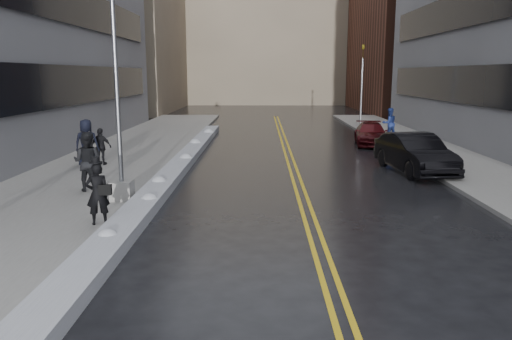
{
  "coord_description": "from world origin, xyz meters",
  "views": [
    {
      "loc": [
        1.12,
        -13.33,
        4.09
      ],
      "look_at": [
        0.96,
        1.06,
        1.3
      ],
      "focal_mm": 35.0,
      "sensor_mm": 36.0,
      "label": 1
    }
  ],
  "objects_px": {
    "car_black": "(415,153)",
    "car_maroon": "(371,134)",
    "pedestrian_fedora": "(98,194)",
    "pedestrian_east": "(389,123)",
    "pedestrian_b": "(87,162)",
    "lamppost": "(119,125)",
    "pedestrian_c": "(87,143)",
    "traffic_signal": "(362,83)",
    "pedestrian_d": "(101,147)",
    "fire_hydrant": "(429,150)"
  },
  "relations": [
    {
      "from": "pedestrian_fedora",
      "to": "pedestrian_b",
      "type": "bearing_deg",
      "value": -88.63
    },
    {
      "from": "pedestrian_fedora",
      "to": "pedestrian_b",
      "type": "distance_m",
      "value": 4.14
    },
    {
      "from": "traffic_signal",
      "to": "pedestrian_east",
      "type": "bearing_deg",
      "value": -86.16
    },
    {
      "from": "pedestrian_c",
      "to": "fire_hydrant",
      "type": "bearing_deg",
      "value": -175.26
    },
    {
      "from": "traffic_signal",
      "to": "lamppost",
      "type": "bearing_deg",
      "value": -118.21
    },
    {
      "from": "traffic_signal",
      "to": "pedestrian_east",
      "type": "height_order",
      "value": "traffic_signal"
    },
    {
      "from": "pedestrian_d",
      "to": "car_black",
      "type": "xyz_separation_m",
      "value": [
        13.38,
        -0.87,
        -0.14
      ]
    },
    {
      "from": "car_maroon",
      "to": "car_black",
      "type": "bearing_deg",
      "value": -82.73
    },
    {
      "from": "car_black",
      "to": "car_maroon",
      "type": "relative_size",
      "value": 1.15
    },
    {
      "from": "fire_hydrant",
      "to": "pedestrian_c",
      "type": "bearing_deg",
      "value": -171.24
    },
    {
      "from": "pedestrian_b",
      "to": "car_black",
      "type": "height_order",
      "value": "pedestrian_b"
    },
    {
      "from": "pedestrian_c",
      "to": "car_maroon",
      "type": "distance_m",
      "value": 16.0
    },
    {
      "from": "lamppost",
      "to": "pedestrian_east",
      "type": "height_order",
      "value": "lamppost"
    },
    {
      "from": "traffic_signal",
      "to": "pedestrian_b",
      "type": "distance_m",
      "value": 24.77
    },
    {
      "from": "lamppost",
      "to": "car_black",
      "type": "xyz_separation_m",
      "value": [
        10.8,
        5.25,
        -1.71
      ]
    },
    {
      "from": "traffic_signal",
      "to": "pedestrian_fedora",
      "type": "distance_m",
      "value": 27.36
    },
    {
      "from": "pedestrian_east",
      "to": "lamppost",
      "type": "bearing_deg",
      "value": 36.7
    },
    {
      "from": "car_black",
      "to": "fire_hydrant",
      "type": "bearing_deg",
      "value": 53.6
    },
    {
      "from": "pedestrian_b",
      "to": "traffic_signal",
      "type": "bearing_deg",
      "value": -117.26
    },
    {
      "from": "pedestrian_c",
      "to": "pedestrian_east",
      "type": "relative_size",
      "value": 1.09
    },
    {
      "from": "pedestrian_fedora",
      "to": "pedestrian_d",
      "type": "bearing_deg",
      "value": -93.93
    },
    {
      "from": "lamppost",
      "to": "car_black",
      "type": "height_order",
      "value": "lamppost"
    },
    {
      "from": "lamppost",
      "to": "fire_hydrant",
      "type": "xyz_separation_m",
      "value": [
        12.3,
        8.0,
        -1.98
      ]
    },
    {
      "from": "car_black",
      "to": "pedestrian_fedora",
      "type": "bearing_deg",
      "value": -151.52
    },
    {
      "from": "traffic_signal",
      "to": "pedestrian_c",
      "type": "distance_m",
      "value": 22.19
    },
    {
      "from": "pedestrian_c",
      "to": "car_black",
      "type": "relative_size",
      "value": 0.41
    },
    {
      "from": "fire_hydrant",
      "to": "pedestrian_east",
      "type": "relative_size",
      "value": 0.39
    },
    {
      "from": "fire_hydrant",
      "to": "pedestrian_fedora",
      "type": "distance_m",
      "value": 16.18
    },
    {
      "from": "traffic_signal",
      "to": "car_maroon",
      "type": "relative_size",
      "value": 1.38
    },
    {
      "from": "lamppost",
      "to": "pedestrian_d",
      "type": "height_order",
      "value": "lamppost"
    },
    {
      "from": "car_black",
      "to": "car_maroon",
      "type": "distance_m",
      "value": 8.42
    },
    {
      "from": "pedestrian_d",
      "to": "pedestrian_east",
      "type": "relative_size",
      "value": 0.86
    },
    {
      "from": "fire_hydrant",
      "to": "traffic_signal",
      "type": "relative_size",
      "value": 0.12
    },
    {
      "from": "traffic_signal",
      "to": "pedestrian_c",
      "type": "bearing_deg",
      "value": -132.18
    },
    {
      "from": "pedestrian_east",
      "to": "car_black",
      "type": "relative_size",
      "value": 0.38
    },
    {
      "from": "pedestrian_east",
      "to": "pedestrian_fedora",
      "type": "bearing_deg",
      "value": 41.25
    },
    {
      "from": "car_maroon",
      "to": "traffic_signal",
      "type": "bearing_deg",
      "value": 90.44
    },
    {
      "from": "pedestrian_b",
      "to": "pedestrian_east",
      "type": "xyz_separation_m",
      "value": [
        13.72,
        14.07,
        -0.07
      ]
    },
    {
      "from": "pedestrian_east",
      "to": "pedestrian_d",
      "type": "bearing_deg",
      "value": 17.15
    },
    {
      "from": "pedestrian_fedora",
      "to": "pedestrian_east",
      "type": "height_order",
      "value": "pedestrian_east"
    },
    {
      "from": "fire_hydrant",
      "to": "car_maroon",
      "type": "height_order",
      "value": "car_maroon"
    },
    {
      "from": "fire_hydrant",
      "to": "traffic_signal",
      "type": "distance_m",
      "value": 14.3
    },
    {
      "from": "pedestrian_fedora",
      "to": "pedestrian_c",
      "type": "bearing_deg",
      "value": -90.24
    },
    {
      "from": "pedestrian_d",
      "to": "car_black",
      "type": "height_order",
      "value": "pedestrian_d"
    },
    {
      "from": "fire_hydrant",
      "to": "lamppost",
      "type": "bearing_deg",
      "value": -146.96
    },
    {
      "from": "pedestrian_east",
      "to": "car_black",
      "type": "xyz_separation_m",
      "value": [
        -1.45,
        -10.04,
        -0.27
      ]
    },
    {
      "from": "pedestrian_d",
      "to": "pedestrian_fedora",
      "type": "bearing_deg",
      "value": 117.31
    },
    {
      "from": "pedestrian_fedora",
      "to": "car_maroon",
      "type": "height_order",
      "value": "pedestrian_fedora"
    },
    {
      "from": "car_maroon",
      "to": "pedestrian_b",
      "type": "bearing_deg",
      "value": -127.31
    },
    {
      "from": "lamppost",
      "to": "pedestrian_c",
      "type": "relative_size",
      "value": 3.72
    }
  ]
}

